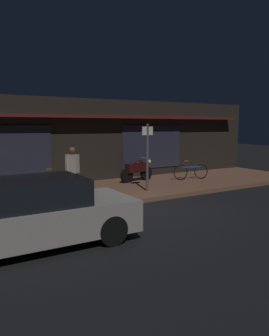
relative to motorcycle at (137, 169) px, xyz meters
name	(u,v)px	position (x,y,z in m)	size (l,w,h in m)	color
ground_plane	(157,210)	(-1.73, -3.91, -0.65)	(60.00, 60.00, 0.00)	black
sidewalk_slab	(111,191)	(-1.73, -0.91, -0.57)	(18.00, 4.00, 0.15)	brown
storefront_building	(76,141)	(-1.73, 2.48, 1.16)	(18.00, 3.30, 3.60)	black
motorcycle	(137,169)	(0.00, 0.00, 0.00)	(1.69, 0.61, 0.97)	black
bicycle_parked	(57,182)	(-3.60, -0.37, -0.14)	(1.62, 0.52, 0.91)	black
bicycle_extra	(191,171)	(2.24, -0.81, -0.14)	(1.63, 0.50, 0.91)	black
person_photographer	(73,172)	(-3.53, -1.83, 0.38)	(0.54, 0.44, 1.67)	#28232D
sign_post	(147,153)	(-0.78, -1.95, 0.86)	(0.44, 0.09, 2.40)	#47474C
parked_car_far	(34,213)	(-5.53, -4.95, 0.06)	(4.10, 1.78, 1.42)	black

